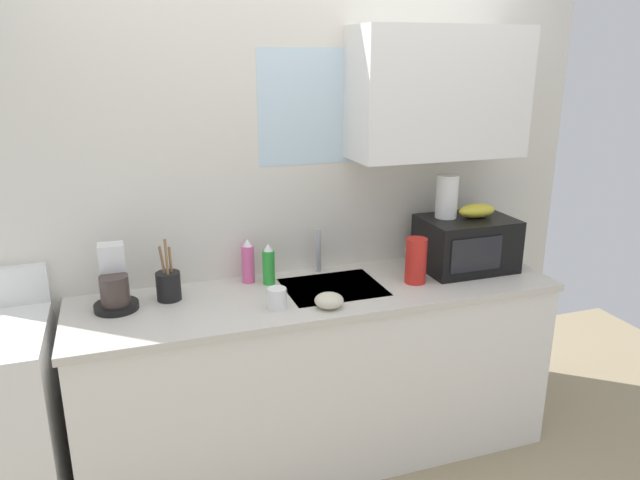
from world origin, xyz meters
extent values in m
cube|color=silver|center=(0.00, 0.35, 1.25)|extent=(3.07, 0.10, 2.50)
cube|color=white|center=(0.65, 0.14, 1.79)|extent=(0.86, 0.32, 0.62)
cube|color=silver|center=(0.07, 0.31, 1.73)|extent=(0.56, 0.02, 0.55)
cube|color=white|center=(0.00, 0.00, 0.43)|extent=(2.27, 0.60, 0.86)
cube|color=beige|center=(0.00, 0.00, 0.88)|extent=(2.30, 0.63, 0.03)
cube|color=#9EA0A5|center=(0.07, 0.02, 0.83)|extent=(0.46, 0.38, 0.14)
cylinder|color=#B2B5BA|center=(0.07, 0.24, 1.01)|extent=(0.03, 0.03, 0.22)
cube|color=black|center=(0.82, 0.05, 1.04)|extent=(0.46, 0.34, 0.27)
cube|color=black|center=(0.77, -0.12, 1.04)|extent=(0.28, 0.01, 0.17)
ellipsoid|color=gold|center=(0.87, 0.05, 1.20)|extent=(0.20, 0.11, 0.07)
cylinder|color=white|center=(0.72, 0.10, 1.28)|extent=(0.11, 0.11, 0.22)
cylinder|color=black|center=(-0.92, 0.08, 0.92)|extent=(0.19, 0.19, 0.03)
cylinder|color=#3F332D|center=(-0.92, 0.07, 1.00)|extent=(0.12, 0.12, 0.13)
cube|color=silver|center=(-0.92, 0.15, 1.05)|extent=(0.11, 0.09, 0.26)
cylinder|color=green|center=(-0.21, 0.16, 0.98)|extent=(0.06, 0.06, 0.17)
cone|color=white|center=(-0.21, 0.16, 1.09)|extent=(0.04, 0.04, 0.04)
cylinder|color=#E55999|center=(-0.30, 0.22, 0.99)|extent=(0.06, 0.06, 0.19)
cone|color=white|center=(-0.30, 0.22, 1.10)|extent=(0.05, 0.05, 0.04)
cylinder|color=red|center=(0.48, -0.05, 1.01)|extent=(0.10, 0.10, 0.22)
cylinder|color=white|center=(-0.25, -0.14, 0.95)|extent=(0.08, 0.08, 0.09)
cylinder|color=black|center=(-0.69, 0.12, 0.97)|extent=(0.11, 0.11, 0.13)
cylinder|color=olive|center=(-0.70, 0.12, 1.05)|extent=(0.03, 0.03, 0.22)
cylinder|color=olive|center=(-0.67, 0.13, 1.04)|extent=(0.02, 0.02, 0.21)
cylinder|color=olive|center=(-0.69, 0.10, 1.07)|extent=(0.01, 0.03, 0.25)
ellipsoid|color=beige|center=(-0.03, -0.20, 0.93)|extent=(0.13, 0.13, 0.06)
camera|label=1|loc=(-0.85, -2.49, 1.97)|focal=33.55mm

